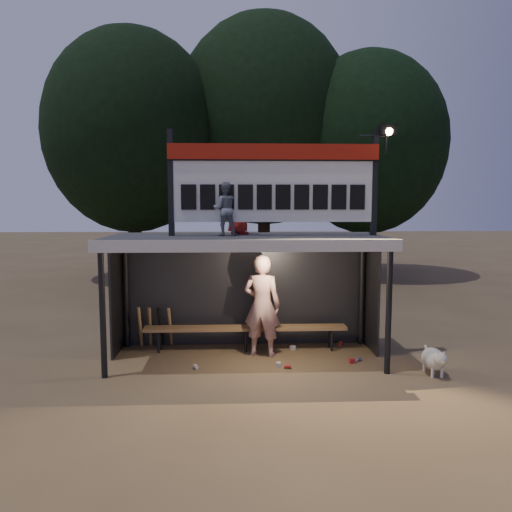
{
  "coord_description": "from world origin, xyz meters",
  "views": [
    {
      "loc": [
        -0.2,
        -9.1,
        2.94
      ],
      "look_at": [
        0.2,
        0.4,
        1.9
      ],
      "focal_mm": 35.0,
      "sensor_mm": 36.0,
      "label": 1
    }
  ],
  "objects": [
    {
      "name": "child_b",
      "position": [
        -0.13,
        0.38,
        2.86
      ],
      "size": [
        0.62,
        0.62,
        1.09
      ],
      "primitive_type": "imported",
      "rotation": [
        0.0,
        0.0,
        2.39
      ],
      "color": "#AC201A",
      "rests_on": "dugout_shelter"
    },
    {
      "name": "litter",
      "position": [
        1.05,
        -0.11,
        0.04
      ],
      "size": [
        3.09,
        1.44,
        0.08
      ],
      "color": "red",
      "rests_on": "ground"
    },
    {
      "name": "player",
      "position": [
        0.31,
        0.21,
        0.97
      ],
      "size": [
        0.82,
        0.65,
        1.95
      ],
      "primitive_type": "imported",
      "rotation": [
        0.0,
        0.0,
        2.85
      ],
      "color": "silver",
      "rests_on": "ground"
    },
    {
      "name": "child_a",
      "position": [
        -0.38,
        -0.03,
        2.8
      ],
      "size": [
        0.47,
        0.37,
        0.97
      ],
      "primitive_type": "imported",
      "rotation": [
        0.0,
        0.0,
        3.15
      ],
      "color": "slate",
      "rests_on": "dugout_shelter"
    },
    {
      "name": "dugout_shelter",
      "position": [
        0.0,
        0.24,
        1.85
      ],
      "size": [
        5.1,
        2.08,
        2.32
      ],
      "color": "#373739",
      "rests_on": "ground"
    },
    {
      "name": "bench",
      "position": [
        0.0,
        0.55,
        0.43
      ],
      "size": [
        4.0,
        0.35,
        0.48
      ],
      "color": "#967047",
      "rests_on": "ground"
    },
    {
      "name": "tree_left",
      "position": [
        -4.0,
        10.0,
        5.51
      ],
      "size": [
        6.46,
        6.46,
        9.27
      ],
      "color": "#311E15",
      "rests_on": "ground"
    },
    {
      "name": "dog",
      "position": [
        3.17,
        -1.01,
        0.28
      ],
      "size": [
        0.36,
        0.81,
        0.49
      ],
      "color": "beige",
      "rests_on": "ground"
    },
    {
      "name": "bats",
      "position": [
        -1.82,
        0.82,
        0.43
      ],
      "size": [
        0.68,
        0.35,
        0.84
      ],
      "color": "#A4804C",
      "rests_on": "ground"
    },
    {
      "name": "scoreboard_assembly",
      "position": [
        0.56,
        -0.01,
        3.32
      ],
      "size": [
        4.1,
        0.27,
        1.99
      ],
      "color": "black",
      "rests_on": "dugout_shelter"
    },
    {
      "name": "tree_right",
      "position": [
        5.0,
        10.5,
        5.19
      ],
      "size": [
        6.08,
        6.08,
        8.72
      ],
      "color": "black",
      "rests_on": "ground"
    },
    {
      "name": "tree_mid",
      "position": [
        1.0,
        11.5,
        6.17
      ],
      "size": [
        7.22,
        7.22,
        10.36
      ],
      "color": "#312215",
      "rests_on": "ground"
    },
    {
      "name": "ground",
      "position": [
        0.0,
        0.0,
        0.0
      ],
      "size": [
        80.0,
        80.0,
        0.0
      ],
      "primitive_type": "plane",
      "color": "brown",
      "rests_on": "ground"
    }
  ]
}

